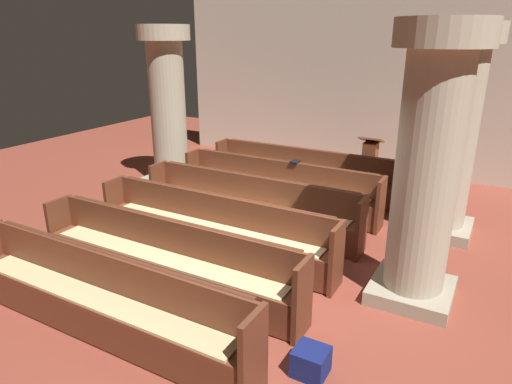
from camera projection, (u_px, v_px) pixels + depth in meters
name	position (u px, v px, depth m)	size (l,w,h in m)	color
ground_plane	(241.00, 280.00, 6.03)	(19.20, 19.20, 0.00)	brown
back_wall	(377.00, 73.00, 10.28)	(10.00, 0.16, 4.50)	beige
pew_row_0	(301.00, 171.00, 9.13)	(3.83, 0.46, 0.90)	brown
pew_row_1	(278.00, 185.00, 8.26)	(3.83, 0.46, 0.90)	brown
pew_row_2	(249.00, 203.00, 7.39)	(3.83, 0.47, 0.90)	brown
pew_row_3	(213.00, 226.00, 6.52)	(3.83, 0.46, 0.90)	brown
pew_row_4	(165.00, 256.00, 5.65)	(3.83, 0.46, 0.90)	brown
pew_row_5	(100.00, 296.00, 4.78)	(3.83, 0.47, 0.90)	brown
pillar_aisle_side	(453.00, 130.00, 6.92)	(1.06, 1.06, 3.27)	#9F967E
pillar_far_side	(168.00, 105.00, 9.35)	(1.06, 1.06, 3.27)	#9F967E
pillar_aisle_rear	(427.00, 166.00, 5.09)	(1.03, 1.03, 3.27)	#9F967E
lectern	(369.00, 165.00, 9.59)	(0.48, 0.45, 1.08)	brown
hymn_book	(295.00, 162.00, 8.16)	(0.14, 0.20, 0.03)	black
kneeler_box_navy	(311.00, 362.00, 4.34)	(0.32, 0.31, 0.28)	navy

